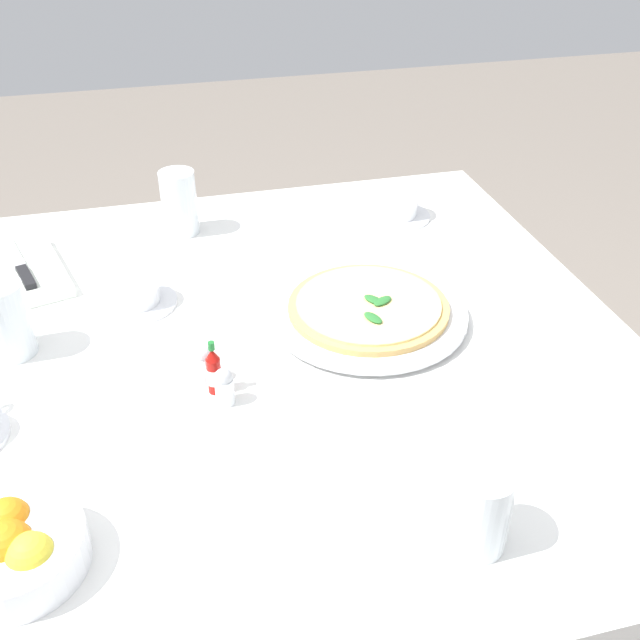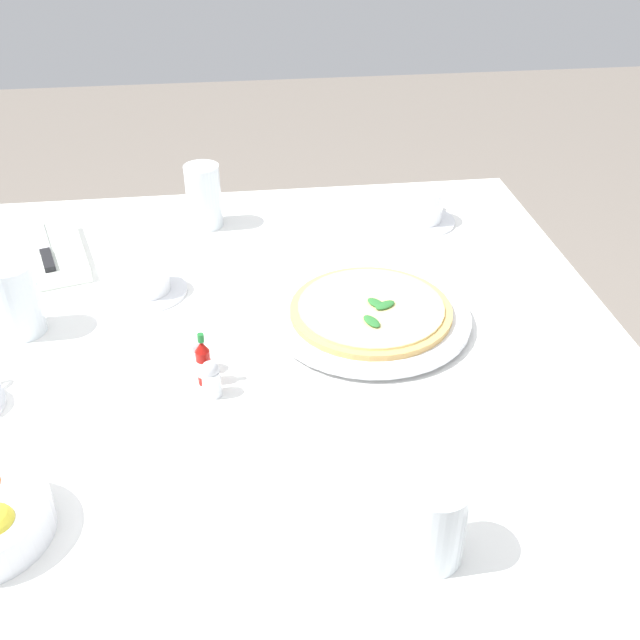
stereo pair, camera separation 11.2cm
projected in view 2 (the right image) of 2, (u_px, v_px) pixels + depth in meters
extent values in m
plane|color=slate|center=(282.00, 628.00, 1.53)|extent=(8.00, 8.00, 0.00)
cube|color=white|center=(268.00, 345.00, 1.12)|extent=(1.10, 1.10, 0.02)
cube|color=white|center=(588.00, 392.00, 1.26)|extent=(1.10, 0.01, 0.28)
cube|color=white|center=(254.00, 258.00, 1.66)|extent=(0.01, 1.10, 0.28)
cylinder|color=brown|center=(452.00, 345.00, 1.75)|extent=(0.06, 0.06, 0.72)
cylinder|color=brown|center=(59.00, 375.00, 1.66)|extent=(0.06, 0.06, 0.72)
cylinder|color=white|center=(370.00, 320.00, 1.15)|extent=(0.19, 0.19, 0.01)
cylinder|color=white|center=(371.00, 315.00, 1.15)|extent=(0.31, 0.31, 0.01)
cylinder|color=#DBAD60|center=(371.00, 310.00, 1.14)|extent=(0.25, 0.25, 0.01)
cylinder|color=#F4DB8E|center=(371.00, 306.00, 1.14)|extent=(0.23, 0.23, 0.00)
ellipsoid|color=#2D7533|center=(372.00, 321.00, 1.10)|extent=(0.04, 0.03, 0.01)
ellipsoid|color=#2D7533|center=(376.00, 303.00, 1.14)|extent=(0.04, 0.03, 0.01)
ellipsoid|color=#2D7533|center=(385.00, 305.00, 1.13)|extent=(0.03, 0.04, 0.01)
cylinder|color=white|center=(148.00, 291.00, 1.23)|extent=(0.13, 0.13, 0.01)
cylinder|color=white|center=(146.00, 276.00, 1.21)|extent=(0.08, 0.08, 0.05)
torus|color=white|center=(138.00, 261.00, 1.25)|extent=(0.04, 0.02, 0.03)
cylinder|color=black|center=(144.00, 264.00, 1.20)|extent=(0.07, 0.07, 0.00)
cylinder|color=white|center=(422.00, 221.00, 1.45)|extent=(0.13, 0.13, 0.01)
cylinder|color=white|center=(423.00, 205.00, 1.43)|extent=(0.08, 0.08, 0.06)
torus|color=white|center=(429.00, 194.00, 1.46)|extent=(0.03, 0.02, 0.03)
cylinder|color=black|center=(424.00, 192.00, 1.41)|extent=(0.07, 0.07, 0.00)
cylinder|color=white|center=(16.00, 300.00, 1.10)|extent=(0.07, 0.07, 0.12)
cylinder|color=silver|center=(19.00, 313.00, 1.12)|extent=(0.06, 0.06, 0.07)
cylinder|color=white|center=(434.00, 521.00, 0.76)|extent=(0.07, 0.07, 0.10)
cylinder|color=silver|center=(433.00, 530.00, 0.77)|extent=(0.06, 0.06, 0.08)
cylinder|color=white|center=(204.00, 196.00, 1.40)|extent=(0.07, 0.07, 0.12)
cylinder|color=silver|center=(205.00, 205.00, 1.41)|extent=(0.06, 0.06, 0.09)
cube|color=white|center=(46.00, 255.00, 1.32)|extent=(0.25, 0.18, 0.02)
cube|color=silver|center=(41.00, 237.00, 1.35)|extent=(0.12, 0.05, 0.01)
cube|color=black|center=(48.00, 260.00, 1.27)|extent=(0.08, 0.04, 0.01)
cylinder|color=#B7140F|center=(204.00, 367.00, 1.02)|extent=(0.02, 0.02, 0.05)
cylinder|color=white|center=(204.00, 367.00, 1.02)|extent=(0.02, 0.02, 0.02)
cone|color=#B7140F|center=(202.00, 346.00, 1.00)|extent=(0.02, 0.02, 0.02)
cylinder|color=#1E722D|center=(201.00, 338.00, 0.99)|extent=(0.01, 0.01, 0.01)
cylinder|color=white|center=(197.00, 360.00, 1.04)|extent=(0.03, 0.03, 0.04)
cylinder|color=white|center=(198.00, 363.00, 1.05)|extent=(0.02, 0.02, 0.03)
sphere|color=silver|center=(196.00, 346.00, 1.03)|extent=(0.02, 0.02, 0.02)
cylinder|color=white|center=(212.00, 383.00, 1.00)|extent=(0.03, 0.03, 0.04)
cylinder|color=#38332D|center=(212.00, 387.00, 1.00)|extent=(0.02, 0.02, 0.03)
sphere|color=silver|center=(210.00, 369.00, 0.98)|extent=(0.02, 0.02, 0.02)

